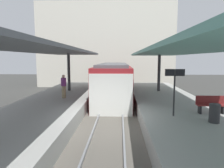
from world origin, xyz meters
TOP-DOWN VIEW (x-y plane):
  - ground_plane at (0.00, 0.00)m, footprint 80.00×80.00m
  - platform_left at (-3.80, 0.00)m, footprint 4.40×28.00m
  - platform_right at (3.80, 0.00)m, footprint 4.40×28.00m
  - track_ballast at (0.00, 0.00)m, footprint 3.20×28.00m
  - rail_near_side at (-0.72, 0.00)m, footprint 0.08×28.00m
  - rail_far_side at (0.72, 0.00)m, footprint 0.08×28.00m
  - commuter_train at (0.00, 7.73)m, footprint 2.78×10.42m
  - canopy_left at (-3.80, 1.40)m, footprint 4.18×21.00m
  - canopy_right at (3.80, 1.40)m, footprint 4.18×21.00m
  - platform_bench at (5.03, 0.49)m, footprint 1.40×0.41m
  - platform_sign at (3.08, -0.07)m, footprint 0.90×0.08m
  - litter_bin at (4.53, -1.05)m, footprint 0.44×0.44m
  - passenger_near_bench at (-3.34, 4.31)m, footprint 0.36×0.36m
  - station_building_backdrop at (-1.38, 20.00)m, footprint 18.00×6.00m

SIDE VIEW (x-z plane):
  - ground_plane at x=0.00m, z-range 0.00..0.00m
  - track_ballast at x=0.00m, z-range 0.00..0.20m
  - rail_near_side at x=-0.72m, z-range 0.20..0.34m
  - rail_far_side at x=0.72m, z-range 0.20..0.34m
  - platform_left at x=-3.80m, z-range 0.00..1.00m
  - platform_right at x=3.80m, z-range 0.00..1.00m
  - litter_bin at x=4.53m, z-range 1.00..1.80m
  - platform_bench at x=5.03m, z-range 1.03..1.89m
  - commuter_train at x=0.00m, z-range 0.18..3.28m
  - passenger_near_bench at x=-3.34m, z-range 1.03..2.63m
  - platform_sign at x=3.08m, z-range 1.52..3.73m
  - canopy_right at x=3.80m, z-range 2.47..5.66m
  - canopy_left at x=-3.80m, z-range 2.51..5.78m
  - station_building_backdrop at x=-1.38m, z-range 0.00..11.00m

